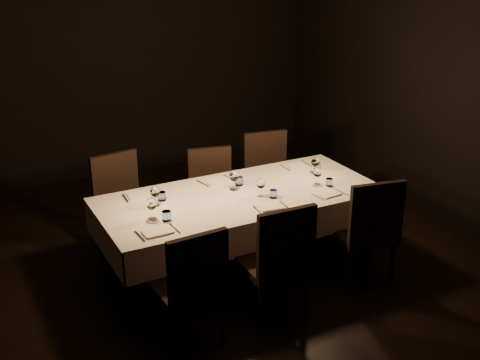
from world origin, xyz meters
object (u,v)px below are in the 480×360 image
chair_near_center (278,258)px  chair_far_center (212,190)px  dining_table (240,202)px  chair_far_right (269,175)px  chair_far_left (122,201)px  chair_near_right (368,228)px  chair_near_left (192,283)px

chair_near_center → chair_far_center: (0.18, 1.59, -0.04)m
dining_table → chair_far_center: 0.77m
chair_far_center → chair_far_right: chair_far_right is taller
chair_near_center → chair_far_left: chair_near_center is taller
chair_far_right → chair_near_right: bearing=-76.7°
dining_table → chair_far_right: size_ratio=2.55×
chair_near_center → chair_near_right: bearing=-172.3°
chair_near_left → chair_near_right: size_ratio=0.96×
chair_near_center → chair_far_center: 1.60m
chair_far_left → chair_near_left: bearing=-98.5°
chair_near_center → chair_far_right: 1.84m
chair_far_left → chair_far_right: same height
chair_near_center → chair_far_left: 1.84m
chair_near_center → chair_far_center: size_ratio=1.10×
chair_near_right → chair_far_left: chair_near_right is taller
chair_near_left → chair_far_right: 2.27m
chair_near_right → chair_far_right: chair_near_right is taller
dining_table → chair_far_right: chair_far_right is taller
chair_near_right → chair_near_center: bearing=16.4°
chair_near_center → chair_far_right: chair_near_center is taller
chair_far_center → chair_near_center: bearing=-83.8°
dining_table → chair_near_right: size_ratio=2.46×
chair_near_center → chair_far_left: bearing=-64.6°
chair_near_left → chair_far_center: bearing=-123.2°
chair_near_left → chair_far_left: bearing=-93.1°
chair_far_left → chair_far_center: (0.91, -0.10, -0.03)m
dining_table → chair_near_center: bearing=-97.1°
dining_table → chair_far_left: size_ratio=2.55×
chair_far_left → chair_far_center: 0.92m
chair_near_right → chair_far_right: 1.54m
chair_near_center → chair_far_center: chair_near_center is taller
dining_table → chair_far_left: (-0.84, 0.85, -0.15)m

